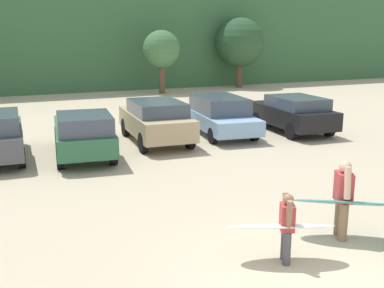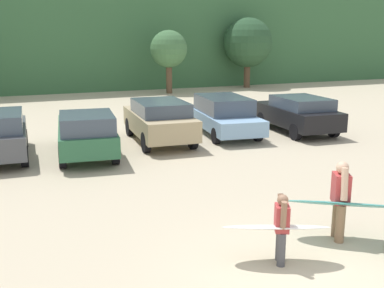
% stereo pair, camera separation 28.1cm
% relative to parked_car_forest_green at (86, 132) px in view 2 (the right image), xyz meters
% --- Properties ---
extents(ground_plane, '(120.00, 120.00, 0.00)m').
position_rel_parked_car_forest_green_xyz_m(ground_plane, '(1.91, -9.49, -0.81)').
color(ground_plane, '#C1B293').
extents(hillside_ridge, '(108.00, 12.00, 8.96)m').
position_rel_parked_car_forest_green_xyz_m(hillside_ridge, '(1.91, 23.66, 3.67)').
color(hillside_ridge, '#38663D').
rests_on(hillside_ridge, ground_plane).
extents(tree_right, '(2.54, 2.54, 4.32)m').
position_rel_parked_car_forest_green_xyz_m(tree_right, '(8.38, 15.06, 2.19)').
color(tree_right, brown).
rests_on(tree_right, ground_plane).
extents(tree_center_left, '(3.72, 3.72, 5.28)m').
position_rel_parked_car_forest_green_xyz_m(tree_center_left, '(15.20, 16.22, 2.59)').
color(tree_center_left, brown).
rests_on(tree_center_left, ground_plane).
extents(parked_car_forest_green, '(2.33, 4.85, 1.55)m').
position_rel_parked_car_forest_green_xyz_m(parked_car_forest_green, '(0.00, 0.00, 0.00)').
color(parked_car_forest_green, '#2D6642').
rests_on(parked_car_forest_green, ground_plane).
extents(parked_car_tan, '(2.19, 4.53, 1.59)m').
position_rel_parked_car_forest_green_xyz_m(parked_car_tan, '(2.90, 1.01, 0.05)').
color(parked_car_tan, tan).
rests_on(parked_car_tan, ground_plane).
extents(parked_car_sky_blue, '(2.44, 4.92, 1.54)m').
position_rel_parked_car_forest_green_xyz_m(parked_car_sky_blue, '(5.78, 1.39, -0.00)').
color(parked_car_sky_blue, '#84ADD1').
rests_on(parked_car_sky_blue, ground_plane).
extents(parked_car_black, '(2.23, 4.41, 1.50)m').
position_rel_parked_car_forest_green_xyz_m(parked_car_black, '(8.80, 0.55, -0.01)').
color(parked_car_black, black).
rests_on(parked_car_black, ground_plane).
extents(person_adult, '(0.43, 0.67, 1.60)m').
position_rel_parked_car_forest_green_xyz_m(person_adult, '(3.42, -8.41, 0.09)').
color(person_adult, '#8C6B4C').
rests_on(person_adult, ground_plane).
extents(person_child, '(0.37, 0.57, 1.28)m').
position_rel_parked_car_forest_green_xyz_m(person_child, '(1.82, -8.81, -0.09)').
color(person_child, '#4C4C51').
rests_on(person_child, ground_plane).
extents(surfboard_teal, '(2.29, 1.78, 0.31)m').
position_rel_parked_car_forest_green_xyz_m(surfboard_teal, '(3.46, -8.48, -0.06)').
color(surfboard_teal, teal).
extents(surfboard_white, '(1.98, 1.23, 0.23)m').
position_rel_parked_car_forest_green_xyz_m(surfboard_white, '(1.76, -8.73, -0.16)').
color(surfboard_white, white).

